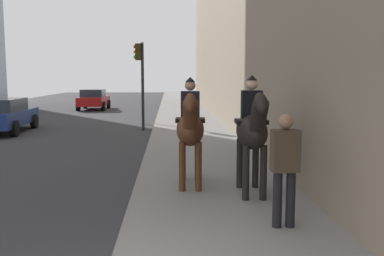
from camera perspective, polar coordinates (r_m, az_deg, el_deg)
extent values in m
ellipsoid|color=#4C2B16|center=(8.82, -0.24, -0.15)|extent=(1.52, 0.63, 0.66)
cylinder|color=#4C2B16|center=(8.49, 0.86, -5.11)|extent=(0.13, 0.13, 0.97)
cylinder|color=#4C2B16|center=(8.49, -1.31, -5.11)|extent=(0.13, 0.13, 0.97)
cylinder|color=#4C2B16|center=(9.38, 0.74, -3.97)|extent=(0.13, 0.13, 0.97)
cylinder|color=#4C2B16|center=(9.38, -1.23, -3.97)|extent=(0.13, 0.13, 0.97)
cylinder|color=#4C2B16|center=(8.02, -0.22, 1.64)|extent=(0.64, 0.31, 0.68)
ellipsoid|color=#4C2B16|center=(7.79, -0.22, 3.33)|extent=(0.63, 0.25, 0.49)
cylinder|color=black|center=(9.54, -0.25, -0.22)|extent=(0.29, 0.11, 0.55)
cube|color=black|center=(8.85, -0.24, 1.05)|extent=(0.47, 0.62, 0.08)
cube|color=black|center=(8.83, -0.24, 3.09)|extent=(0.30, 0.39, 0.55)
sphere|color=tan|center=(8.81, -0.24, 5.65)|extent=(0.22, 0.22, 0.22)
cone|color=black|center=(8.81, -0.24, 6.43)|extent=(0.21, 0.21, 0.10)
ellipsoid|color=black|center=(8.28, 7.85, -0.43)|extent=(1.52, 0.62, 0.66)
cylinder|color=black|center=(7.99, 9.39, -5.84)|extent=(0.13, 0.13, 1.01)
cylinder|color=black|center=(7.94, 7.10, -5.88)|extent=(0.13, 0.13, 1.01)
cylinder|color=black|center=(8.86, 8.37, -4.57)|extent=(0.13, 0.13, 1.01)
cylinder|color=black|center=(8.81, 6.31, -4.60)|extent=(0.13, 0.13, 1.01)
cylinder|color=black|center=(7.49, 8.77, 1.47)|extent=(0.64, 0.30, 0.68)
ellipsoid|color=black|center=(7.26, 9.08, 3.27)|extent=(0.63, 0.24, 0.49)
cylinder|color=black|center=(8.99, 7.16, -0.48)|extent=(0.29, 0.11, 0.55)
cube|color=black|center=(8.31, 7.82, 0.86)|extent=(0.46, 0.62, 0.08)
cube|color=black|center=(8.28, 7.85, 3.02)|extent=(0.29, 0.39, 0.55)
sphere|color=#D8AD8C|center=(8.27, 7.90, 5.76)|extent=(0.22, 0.22, 0.22)
cone|color=black|center=(8.26, 7.91, 6.59)|extent=(0.21, 0.21, 0.10)
cylinder|color=black|center=(6.63, 11.17, -9.22)|extent=(0.14, 0.14, 0.85)
cylinder|color=black|center=(6.69, 12.85, -9.13)|extent=(0.14, 0.14, 0.85)
cube|color=#3F3326|center=(6.50, 12.17, -2.94)|extent=(0.27, 0.40, 0.62)
sphere|color=#8C664C|center=(6.44, 12.27, 0.84)|extent=(0.22, 0.22, 0.22)
cube|color=navy|center=(19.88, -23.48, 1.24)|extent=(4.51, 1.82, 0.60)
cube|color=#262D38|center=(19.58, -23.81, 2.79)|extent=(2.38, 1.55, 0.52)
cylinder|color=black|center=(20.98, -20.07, 0.83)|extent=(0.65, 0.24, 0.64)
cylinder|color=black|center=(18.34, -22.32, -0.08)|extent=(0.65, 0.24, 0.64)
cube|color=maroon|center=(31.60, -12.80, 3.51)|extent=(3.97, 1.74, 0.60)
cube|color=#262D38|center=(31.34, -12.91, 4.50)|extent=(1.83, 1.52, 0.52)
cylinder|color=black|center=(32.98, -13.88, 3.09)|extent=(0.64, 0.22, 0.64)
cylinder|color=black|center=(32.69, -10.93, 3.13)|extent=(0.64, 0.22, 0.64)
cylinder|color=black|center=(30.58, -14.77, 2.78)|extent=(0.64, 0.22, 0.64)
cylinder|color=black|center=(30.27, -11.61, 2.83)|extent=(0.64, 0.22, 0.64)
cylinder|color=black|center=(18.89, -6.50, 5.38)|extent=(0.12, 0.12, 3.80)
cube|color=#2D280C|center=(18.93, -7.12, 9.91)|extent=(0.20, 0.24, 0.70)
sphere|color=red|center=(18.95, -7.52, 10.57)|extent=(0.14, 0.14, 0.14)
sphere|color=orange|center=(18.94, -7.51, 9.91)|extent=(0.14, 0.14, 0.14)
sphere|color=green|center=(18.93, -7.50, 9.24)|extent=(0.14, 0.14, 0.14)
cylinder|color=black|center=(21.37, -6.54, 5.80)|extent=(0.12, 0.12, 3.98)
cube|color=#2D280C|center=(21.42, -7.09, 10.05)|extent=(0.20, 0.24, 0.70)
sphere|color=red|center=(21.44, -7.45, 10.63)|extent=(0.14, 0.14, 0.14)
sphere|color=orange|center=(21.43, -7.44, 10.05)|extent=(0.14, 0.14, 0.14)
sphere|color=green|center=(21.42, -7.43, 9.46)|extent=(0.14, 0.14, 0.14)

